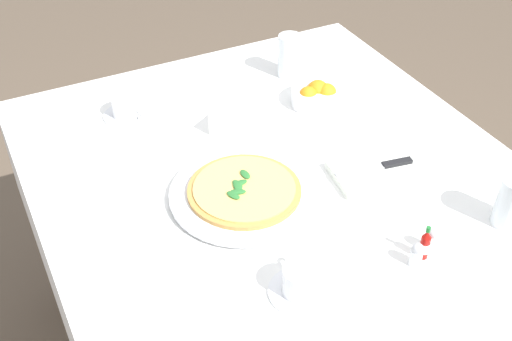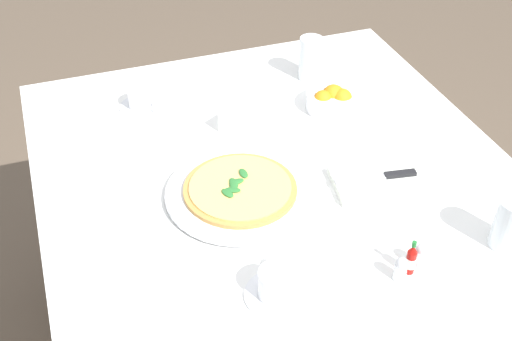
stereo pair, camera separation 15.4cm
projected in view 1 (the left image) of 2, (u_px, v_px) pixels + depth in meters
The scene contains 15 objects.
ground_plane at pixel (264, 341), 2.06m from camera, with size 8.00×8.00×0.00m, color brown.
dining_table at pixel (266, 197), 1.69m from camera, with size 1.13×1.13×0.73m.
pizza_plate at pixel (244, 194), 1.49m from camera, with size 0.34×0.34×0.02m.
pizza at pixel (244, 189), 1.48m from camera, with size 0.26×0.26×0.02m.
coffee_cup_far_left at pixel (127, 108), 1.75m from camera, with size 0.13×0.13×0.06m.
coffee_cup_right_edge at pixel (302, 282), 1.26m from camera, with size 0.13×0.13×0.07m.
water_glass_back_corner at pixel (289, 59), 1.90m from camera, with size 0.07×0.07×0.13m.
water_glass_near_left at pixel (512, 204), 1.40m from camera, with size 0.07×0.07×0.12m.
napkin_folded at pixel (378, 171), 1.56m from camera, with size 0.24×0.16×0.02m.
dinner_knife at pixel (378, 167), 1.55m from camera, with size 0.20×0.05×0.01m.
citrus_bowl at pixel (318, 95), 1.79m from camera, with size 0.15×0.15×0.07m.
hot_sauce_bottle at pixel (425, 245), 1.33m from camera, with size 0.02×0.02×0.08m.
salt_shaker at pixel (416, 255), 1.32m from camera, with size 0.03×0.03×0.06m.
pepper_shaker at pixel (432, 241), 1.35m from camera, with size 0.03×0.03×0.06m.
menu_card at pixel (219, 118), 1.70m from camera, with size 0.08×0.05×0.06m.
Camera 1 is at (0.60, 1.14, 1.70)m, focal length 45.86 mm.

